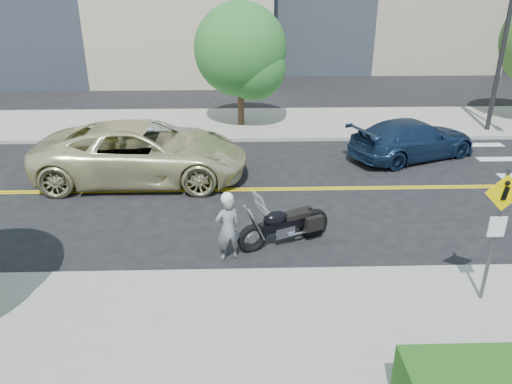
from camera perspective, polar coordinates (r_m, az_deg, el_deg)
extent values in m
plane|color=black|center=(16.50, 1.66, 0.31)|extent=(120.00, 120.00, 0.00)
cube|color=#9E9B91|center=(10.07, 4.20, -16.73)|extent=(60.00, 5.00, 0.15)
cube|color=#9E9B91|center=(23.53, 0.61, 7.86)|extent=(60.00, 5.00, 0.15)
cylinder|color=black|center=(23.93, 26.37, 14.50)|extent=(0.20, 0.20, 7.00)
cylinder|color=#4C4C51|center=(11.33, 25.55, -4.65)|extent=(0.08, 0.08, 3.00)
cube|color=#F9D800|center=(10.90, 26.54, -0.09)|extent=(0.78, 0.03, 0.78)
cube|color=white|center=(11.19, 25.84, -3.60)|extent=(0.35, 0.03, 0.45)
imported|color=silver|center=(12.27, -3.24, -4.12)|extent=(0.72, 0.59, 1.70)
sphere|color=white|center=(11.92, -3.33, -0.71)|extent=(0.31, 0.31, 0.31)
imported|color=beige|center=(17.37, -12.85, 4.43)|extent=(7.10, 3.32, 1.97)
imported|color=#ABAEB3|center=(19.25, -11.24, 5.63)|extent=(4.51, 2.60, 1.41)
imported|color=navy|center=(20.02, 17.49, 5.80)|extent=(5.52, 3.92, 1.48)
cylinder|color=#382619|center=(22.64, -1.77, 12.83)|extent=(0.29, 0.29, 4.47)
sphere|color=#226A21|center=(22.43, -1.81, 15.97)|extent=(4.03, 4.03, 4.03)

